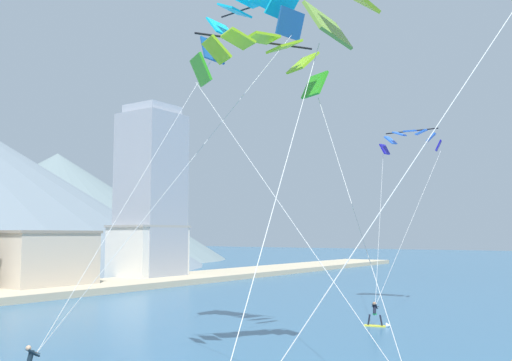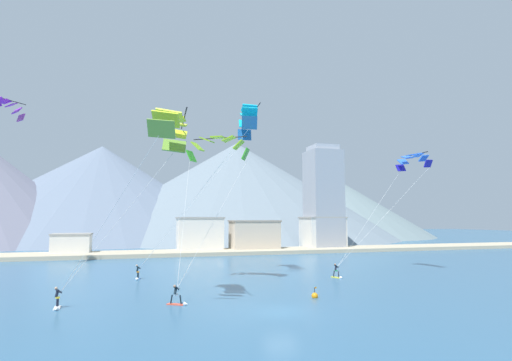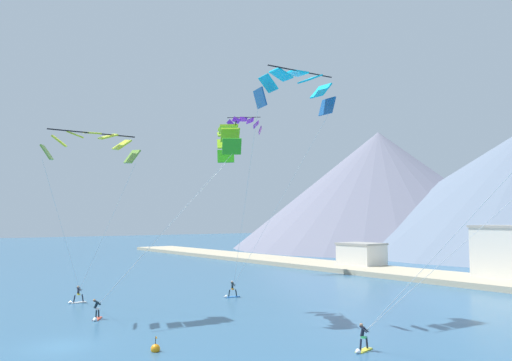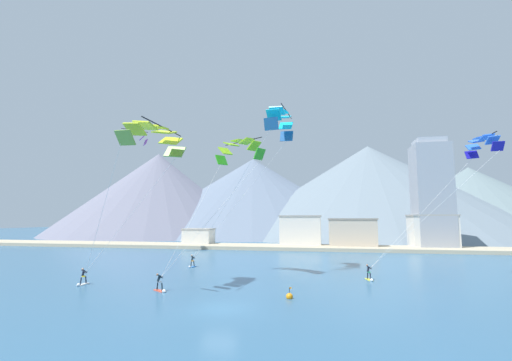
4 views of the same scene
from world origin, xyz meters
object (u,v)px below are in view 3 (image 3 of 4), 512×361
Objects in this scene: parafoil_kite_near_trail at (227,140)px; parafoil_kite_distant_high_outer at (243,124)px; parafoil_kite_mid_center at (91,143)px; parafoil_kite_near_lead at (295,88)px; kitesurfer_mid_center at (76,298)px; kitesurfer_near_trail at (96,314)px; kitesurfer_near_lead at (231,293)px; kitesurfer_far_left at (362,344)px; race_marker_buoy at (155,349)px.

parafoil_kite_near_trail is 2.58× the size of parafoil_kite_distant_high_outer.
parafoil_kite_near_lead is at bearing 53.01° from parafoil_kite_mid_center.
kitesurfer_mid_center is 0.09× the size of parafoil_kite_near_lead.
kitesurfer_near_trail is 0.95× the size of kitesurfer_mid_center.
kitesurfer_near_trail is 0.30× the size of parafoil_kite_distant_high_outer.
parafoil_kite_distant_high_outer is at bearing 151.55° from parafoil_kite_near_lead.
kitesurfer_near_lead and kitesurfer_far_left have the same top height.
kitesurfer_near_lead is at bearing 66.78° from kitesurfer_mid_center.
kitesurfer_near_lead is 31.66m from parafoil_kite_distant_high_outer.
parafoil_kite_near_trail is (-4.31, -3.78, -4.15)m from parafoil_kite_near_lead.
kitesurfer_far_left is 20.91m from parafoil_kite_near_lead.
parafoil_kite_distant_high_outer reaches higher than kitesurfer_near_lead.
kitesurfer_near_trail is 21.04m from kitesurfer_far_left.
parafoil_kite_mid_center is at bearing -81.98° from kitesurfer_near_lead.
kitesurfer_far_left is 0.13× the size of parafoil_kite_mid_center.
kitesurfer_near_lead is at bearing 98.02° from parafoil_kite_mid_center.
kitesurfer_near_trail is 17.38m from parafoil_kite_near_trail.
kitesurfer_far_left is at bearing -19.74° from parafoil_kite_near_lead.
parafoil_kite_near_lead is (-9.75, 3.50, 18.17)m from kitesurfer_far_left.
parafoil_kite_near_trail is at bearing -178.84° from kitesurfer_far_left.
kitesurfer_far_left is (18.85, 9.34, 0.01)m from kitesurfer_near_trail.
parafoil_kite_near_lead is 1.31× the size of parafoil_kite_near_trail.
kitesurfer_near_trail is 8.94m from kitesurfer_mid_center.
parafoil_kite_near_lead is at bearing -28.45° from parafoil_kite_distant_high_outer.
parafoil_kite_near_trail is at bearing -36.05° from kitesurfer_near_lead.
kitesurfer_far_left is at bearing -13.89° from kitesurfer_near_lead.
parafoil_kite_near_lead reaches higher than kitesurfer_mid_center.
parafoil_kite_distant_high_outer is (-12.14, 27.97, 21.75)m from kitesurfer_mid_center.
kitesurfer_mid_center is 37.46m from parafoil_kite_distant_high_outer.
kitesurfer_far_left reaches higher than race_marker_buoy.
race_marker_buoy is (12.34, -0.01, -13.87)m from parafoil_kite_mid_center.
parafoil_kite_near_lead is at bearing 54.65° from kitesurfer_near_trail.
parafoil_kite_distant_high_outer reaches higher than kitesurfer_mid_center.
parafoil_kite_mid_center is at bearing -154.05° from kitesurfer_near_trail.
race_marker_buoy is at bearing -4.58° from kitesurfer_mid_center.
race_marker_buoy is at bearing -127.11° from kitesurfer_far_left.
race_marker_buoy is at bearing -0.05° from parafoil_kite_mid_center.
kitesurfer_near_trail is 0.12× the size of parafoil_kite_mid_center.
kitesurfer_mid_center is at bearing 172.40° from kitesurfer_near_trail.
parafoil_kite_mid_center is (-19.75, -9.78, 13.56)m from kitesurfer_far_left.
parafoil_kite_near_trail reaches higher than race_marker_buoy.
kitesurfer_near_trail is at bearing -153.64° from kitesurfer_far_left.
race_marker_buoy is at bearing -55.00° from parafoil_kite_near_trail.
parafoil_kite_distant_high_outer reaches higher than parafoil_kite_near_lead.
parafoil_kite_near_trail is (4.80, 9.06, 14.03)m from kitesurfer_near_trail.
parafoil_kite_near_lead is 17.25m from parafoil_kite_mid_center.
kitesurfer_far_left is 19.86m from parafoil_kite_near_trail.
parafoil_kite_mid_center is at bearing -153.66° from kitesurfer_far_left.
kitesurfer_near_trail is at bearing -78.38° from kitesurfer_near_lead.
kitesurfer_near_trail is at bearing -7.60° from kitesurfer_mid_center.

